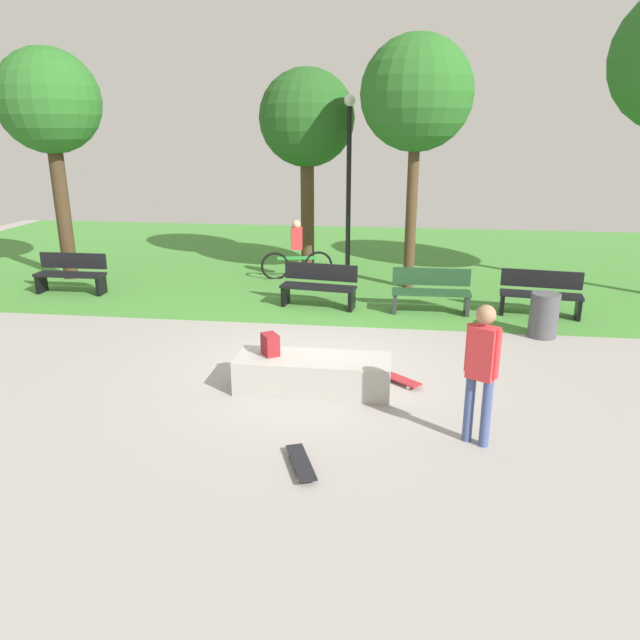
# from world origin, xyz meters

# --- Properties ---
(ground_plane) EXTENTS (28.00, 28.00, 0.00)m
(ground_plane) POSITION_xyz_m (0.00, 0.00, 0.00)
(ground_plane) COLOR #9E9993
(grass_lawn) EXTENTS (26.60, 12.04, 0.01)m
(grass_lawn) POSITION_xyz_m (0.00, 7.98, 0.00)
(grass_lawn) COLOR #478C38
(grass_lawn) RESTS_ON ground_plane
(concrete_ledge) EXTENTS (2.26, 0.79, 0.50)m
(concrete_ledge) POSITION_xyz_m (0.11, -1.01, 0.25)
(concrete_ledge) COLOR #A8A59E
(concrete_ledge) RESTS_ON ground_plane
(backpack_on_ledge) EXTENTS (0.32, 0.34, 0.32)m
(backpack_on_ledge) POSITION_xyz_m (-0.54, -0.96, 0.66)
(backpack_on_ledge) COLOR maroon
(backpack_on_ledge) RESTS_ON concrete_ledge
(skater_performing_trick) EXTENTS (0.38, 0.33, 1.77)m
(skater_performing_trick) POSITION_xyz_m (2.31, -2.32, 1.05)
(skater_performing_trick) COLOR #3F5184
(skater_performing_trick) RESTS_ON ground_plane
(skateboard_by_ledge) EXTENTS (0.48, 0.82, 0.08)m
(skateboard_by_ledge) POSITION_xyz_m (0.27, -3.16, 0.06)
(skateboard_by_ledge) COLOR black
(skateboard_by_ledge) RESTS_ON ground_plane
(skateboard_spare) EXTENTS (0.74, 0.67, 0.08)m
(skateboard_spare) POSITION_xyz_m (1.35, -0.59, 0.06)
(skateboard_spare) COLOR #A5262D
(skateboard_spare) RESTS_ON ground_plane
(park_bench_far_right) EXTENTS (1.65, 0.69, 0.91)m
(park_bench_far_right) POSITION_xyz_m (-0.37, 3.26, 0.48)
(park_bench_far_right) COLOR black
(park_bench_far_right) RESTS_ON ground_plane
(park_bench_near_lamppost) EXTENTS (1.65, 0.68, 0.91)m
(park_bench_near_lamppost) POSITION_xyz_m (4.20, 3.22, 0.48)
(park_bench_near_lamppost) COLOR black
(park_bench_near_lamppost) RESTS_ON ground_plane
(park_bench_by_oak) EXTENTS (1.60, 0.48, 0.91)m
(park_bench_by_oak) POSITION_xyz_m (-6.20, 3.63, 0.48)
(park_bench_by_oak) COLOR black
(park_bench_by_oak) RESTS_ON ground_plane
(park_bench_near_path) EXTENTS (1.60, 0.48, 0.91)m
(park_bench_near_path) POSITION_xyz_m (1.99, 3.13, 0.48)
(park_bench_near_path) COLOR #1E4223
(park_bench_near_path) RESTS_ON ground_plane
(tree_leaning_ash) EXTENTS (2.50, 2.50, 5.64)m
(tree_leaning_ash) POSITION_xyz_m (1.55, 5.15, 4.35)
(tree_leaning_ash) COLOR #4C3823
(tree_leaning_ash) RESTS_ON grass_lawn
(tree_tall_oak) EXTENTS (2.46, 2.46, 5.13)m
(tree_tall_oak) POSITION_xyz_m (-1.17, 6.96, 3.84)
(tree_tall_oak) COLOR #4C3823
(tree_tall_oak) RESTS_ON grass_lawn
(tree_slender_maple) EXTENTS (2.41, 2.41, 5.48)m
(tree_slender_maple) POSITION_xyz_m (-7.00, 4.97, 4.19)
(tree_slender_maple) COLOR #42301E
(tree_slender_maple) RESTS_ON grass_lawn
(lamp_post) EXTENTS (0.28, 0.28, 4.43)m
(lamp_post) POSITION_xyz_m (-0.01, 6.17, 2.67)
(lamp_post) COLOR black
(lamp_post) RESTS_ON ground_plane
(trash_bin) EXTENTS (0.52, 0.52, 0.82)m
(trash_bin) POSITION_xyz_m (3.98, 1.87, 0.41)
(trash_bin) COLOR #4C4C51
(trash_bin) RESTS_ON ground_plane
(cyclist_on_bicycle) EXTENTS (1.79, 0.47, 1.52)m
(cyclist_on_bicycle) POSITION_xyz_m (-1.25, 5.66, 0.63)
(cyclist_on_bicycle) COLOR black
(cyclist_on_bicycle) RESTS_ON ground_plane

